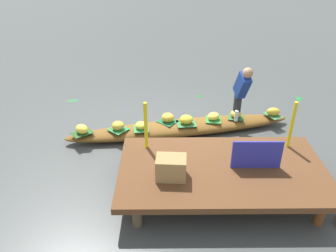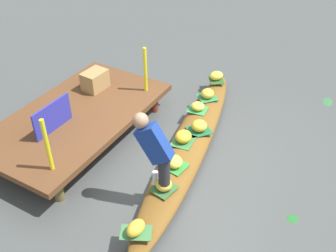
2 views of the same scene
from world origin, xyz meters
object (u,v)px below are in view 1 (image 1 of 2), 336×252
Objects in this scene: banana_bunch_0 at (82,129)px; banana_bunch_6 at (273,112)px; banana_bunch_3 at (186,120)px; vendor_boat at (181,128)px; produce_crate at (171,168)px; banana_bunch_2 at (236,114)px; banana_bunch_4 at (118,126)px; banana_bunch_7 at (168,118)px; banana_bunch_5 at (141,125)px; vendor_person at (242,89)px; water_bottle at (236,116)px; market_banner at (257,155)px; banana_bunch_1 at (213,116)px.

banana_bunch_0 is 0.98× the size of banana_bunch_6.
vendor_boat is at bearing -31.12° from banana_bunch_3.
banana_bunch_3 is 0.63× the size of produce_crate.
banana_bunch_6 is (-0.81, -0.08, 0.00)m from banana_bunch_2.
banana_bunch_2 is 0.81m from banana_bunch_6.
banana_bunch_4 is 0.56× the size of produce_crate.
vendor_boat is 0.36m from banana_bunch_7.
banana_bunch_4 reaches higher than banana_bunch_5.
banana_bunch_2 is 0.61m from vendor_person.
water_bottle is 0.30× the size of market_banner.
banana_bunch_2 is (-1.15, -0.20, 0.21)m from vendor_boat.
banana_bunch_0 is 0.61× the size of produce_crate.
banana_bunch_7 is (-0.53, -0.29, 0.02)m from banana_bunch_5.
banana_bunch_0 is 3.15m from banana_bunch_2.
banana_bunch_0 is 3.96m from banana_bunch_6.
vendor_person is (-2.44, -0.39, 0.59)m from banana_bunch_4.
banana_bunch_3 reaches higher than vendor_boat.
banana_bunch_3 is 1.04m from water_bottle.
produce_crate is (1.30, 0.22, -0.07)m from market_banner.
banana_bunch_7 is at bearing 6.54° from banana_bunch_6.
market_banner is at bearing 118.44° from banana_bunch_3.
banana_bunch_1 is 0.60m from banana_bunch_3.
banana_bunch_5 is (-0.45, -0.03, -0.01)m from banana_bunch_4.
banana_bunch_6 is at bearing -112.79° from market_banner.
market_banner reaches higher than banana_bunch_7.
market_banner is (-1.86, 1.56, 0.36)m from banana_bunch_5.
banana_bunch_7 is at bearing -13.55° from banana_bunch_3.
market_banner reaches higher than water_bottle.
banana_bunch_2 is at bearing -72.22° from vendor_person.
banana_bunch_4 reaches higher than banana_bunch_1.
banana_bunch_4 is 2.79m from market_banner.
banana_bunch_4 is 2.54m from vendor_person.
water_bottle is at bearing 38.59° from vendor_person.
banana_bunch_3 is 1.07× the size of banana_bunch_7.
vendor_boat is 0.87m from banana_bunch_5.
banana_bunch_4 and banana_bunch_6 have the same top height.
banana_bunch_6 is 0.86m from water_bottle.
banana_bunch_4 is at bearing 9.49° from banana_bunch_3.
banana_bunch_1 reaches higher than vendor_boat.
vendor_boat is 17.48× the size of banana_bunch_0.
market_banner is at bearing -170.37° from produce_crate.
banana_bunch_1 is 0.49m from banana_bunch_2.
water_bottle is (-3.07, -0.48, 0.02)m from banana_bunch_0.
water_bottle is 0.52× the size of produce_crate.
banana_bunch_1 is at bearing -0.36° from vendor_person.
banana_bunch_7 is at bearing -53.76° from market_banner.
water_bottle reaches higher than banana_bunch_1.
vendor_person is at bearing -170.98° from banana_bunch_4.
vendor_boat is at bearing 173.56° from banana_bunch_7.
banana_bunch_3 reaches higher than banana_bunch_4.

